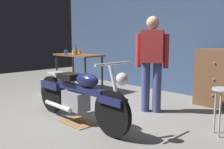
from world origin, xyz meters
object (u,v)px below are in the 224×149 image
at_px(wooden_dresser, 219,78).
at_px(motorcycle, 78,94).
at_px(mug_brown_stoneware, 74,52).
at_px(mug_blue_enamel, 66,52).
at_px(shop_stool, 224,99).
at_px(bottle, 76,51).
at_px(mug_yellow_tall, 74,52).
at_px(storage_bin, 49,86).
at_px(person_standing, 152,60).
at_px(mug_orange_travel, 80,52).

bearing_deg(wooden_dresser, motorcycle, -114.51).
relative_size(mug_brown_stoneware, mug_blue_enamel, 1.07).
height_order(shop_stool, bottle, bottle).
distance_m(mug_yellow_tall, mug_blue_enamel, 0.21).
bearing_deg(shop_stool, motorcycle, -148.52).
relative_size(motorcycle, mug_yellow_tall, 17.61).
bearing_deg(bottle, storage_bin, -124.86).
relative_size(shop_stool, storage_bin, 1.45).
bearing_deg(storage_bin, person_standing, 11.66).
relative_size(person_standing, bottle, 6.93).
relative_size(shop_stool, bottle, 2.66).
relative_size(mug_yellow_tall, mug_orange_travel, 1.18).
relative_size(person_standing, wooden_dresser, 1.52).
relative_size(storage_bin, bottle, 1.83).
relative_size(mug_blue_enamel, bottle, 0.47).
height_order(person_standing, mug_orange_travel, person_standing).
height_order(mug_blue_enamel, bottle, bottle).
distance_m(shop_stool, mug_orange_travel, 3.86).
distance_m(wooden_dresser, bottle, 3.15).
bearing_deg(mug_blue_enamel, mug_yellow_tall, 36.76).
height_order(shop_stool, mug_orange_travel, mug_orange_travel).
relative_size(person_standing, mug_blue_enamel, 14.70).
bearing_deg(mug_brown_stoneware, mug_yellow_tall, -36.75).
height_order(wooden_dresser, mug_yellow_tall, wooden_dresser).
relative_size(mug_brown_stoneware, bottle, 0.51).
xyz_separation_m(person_standing, mug_yellow_tall, (-2.41, 0.10, 0.03)).
relative_size(motorcycle, person_standing, 1.31).
relative_size(motorcycle, wooden_dresser, 1.99).
bearing_deg(storage_bin, mug_blue_enamel, 92.34).
distance_m(mug_brown_stoneware, bottle, 0.38).
relative_size(shop_stool, mug_brown_stoneware, 5.25).
distance_m(person_standing, shop_stool, 1.41).
bearing_deg(shop_stool, mug_blue_enamel, 177.43).
height_order(person_standing, bottle, person_standing).
height_order(person_standing, mug_blue_enamel, person_standing).
height_order(person_standing, wooden_dresser, person_standing).
height_order(wooden_dresser, mug_blue_enamel, wooden_dresser).
bearing_deg(shop_stool, person_standing, 171.47).
bearing_deg(wooden_dresser, bottle, -157.35).
distance_m(motorcycle, mug_blue_enamel, 2.53).
xyz_separation_m(mug_yellow_tall, mug_brown_stoneware, (-0.11, 0.08, -0.00)).
bearing_deg(wooden_dresser, mug_brown_stoneware, -162.43).
bearing_deg(mug_blue_enamel, person_standing, 0.56).
relative_size(mug_yellow_tall, mug_blue_enamel, 1.10).
bearing_deg(storage_bin, bottle, 55.14).
height_order(motorcycle, mug_brown_stoneware, mug_brown_stoneware).
bearing_deg(mug_brown_stoneware, bottle, -29.71).
distance_m(motorcycle, mug_orange_travel, 2.65).
distance_m(wooden_dresser, mug_brown_stoneware, 3.39).
height_order(mug_yellow_tall, mug_orange_travel, mug_yellow_tall).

